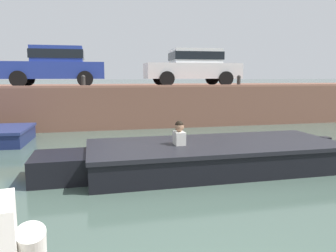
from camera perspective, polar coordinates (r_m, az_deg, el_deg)
ground_plane at (r=6.95m, az=-5.03°, el=-7.46°), size 400.00×400.00×0.00m
far_quay_wall at (r=14.82m, az=-9.34°, el=4.05°), size 60.00×6.00×1.53m
far_wall_coping at (r=11.91m, az=-8.58°, el=6.84°), size 60.00×0.24×0.08m
motorboat_passing at (r=6.85m, az=6.11°, el=-5.28°), size 6.36×2.12×1.04m
car_left_inner_blue at (r=13.82m, az=-18.96°, el=10.05°), size 3.81×1.89×1.54m
car_centre_white at (r=14.38m, az=4.34°, el=10.42°), size 4.06×2.12×1.54m
mooring_bollard_mid at (r=12.01m, az=-14.53°, el=7.63°), size 0.15×0.15×0.44m
mooring_bollard_east at (r=13.23m, az=12.22°, el=7.78°), size 0.15×0.15×0.44m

